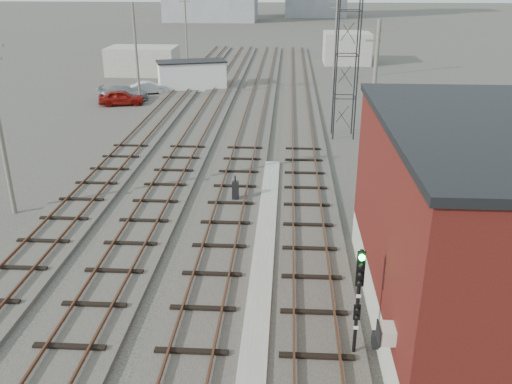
# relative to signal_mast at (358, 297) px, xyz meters

# --- Properties ---
(ground) EXTENTS (320.00, 320.00, 0.00)m
(ground) POSITION_rel_signal_mast_xyz_m (-3.70, 50.25, -2.26)
(ground) COLOR #282621
(ground) RESTS_ON ground
(track_right) EXTENTS (3.20, 90.00, 0.39)m
(track_right) POSITION_rel_signal_mast_xyz_m (-1.20, 29.25, -2.15)
(track_right) COLOR #332D28
(track_right) RESTS_ON ground
(track_mid_right) EXTENTS (3.20, 90.00, 0.39)m
(track_mid_right) POSITION_rel_signal_mast_xyz_m (-5.20, 29.25, -2.15)
(track_mid_right) COLOR #332D28
(track_mid_right) RESTS_ON ground
(track_mid_left) EXTENTS (3.20, 90.00, 0.39)m
(track_mid_left) POSITION_rel_signal_mast_xyz_m (-9.20, 29.25, -2.15)
(track_mid_left) COLOR #332D28
(track_mid_left) RESTS_ON ground
(track_left) EXTENTS (3.20, 90.00, 0.39)m
(track_left) POSITION_rel_signal_mast_xyz_m (-13.20, 29.25, -2.15)
(track_left) COLOR #332D28
(track_left) RESTS_ON ground
(platform_curb) EXTENTS (0.90, 28.00, 0.26)m
(platform_curb) POSITION_rel_signal_mast_xyz_m (-3.20, 4.25, -2.13)
(platform_curb) COLOR gray
(platform_curb) RESTS_ON ground
(brick_building) EXTENTS (6.54, 12.20, 7.22)m
(brick_building) POSITION_rel_signal_mast_xyz_m (3.80, 2.25, 1.37)
(brick_building) COLOR gray
(brick_building) RESTS_ON ground
(lattice_tower) EXTENTS (1.60, 1.60, 15.00)m
(lattice_tower) POSITION_rel_signal_mast_xyz_m (1.80, 25.25, 5.24)
(lattice_tower) COLOR black
(lattice_tower) RESTS_ON ground
(utility_pole_left_b) EXTENTS (1.80, 0.24, 9.00)m
(utility_pole_left_b) POSITION_rel_signal_mast_xyz_m (-16.20, 35.25, 2.54)
(utility_pole_left_b) COLOR #595147
(utility_pole_left_b) RESTS_ON ground
(utility_pole_left_c) EXTENTS (1.80, 0.24, 9.00)m
(utility_pole_left_c) POSITION_rel_signal_mast_xyz_m (-16.20, 60.25, 2.54)
(utility_pole_left_c) COLOR #595147
(utility_pole_left_c) RESTS_ON ground
(utility_pole_right_a) EXTENTS (1.80, 0.24, 9.00)m
(utility_pole_right_a) POSITION_rel_signal_mast_xyz_m (2.80, 18.25, 2.54)
(utility_pole_right_a) COLOR #595147
(utility_pole_right_a) RESTS_ON ground
(utility_pole_right_b) EXTENTS (1.80, 0.24, 9.00)m
(utility_pole_right_b) POSITION_rel_signal_mast_xyz_m (2.80, 48.25, 2.54)
(utility_pole_right_b) COLOR #595147
(utility_pole_right_b) RESTS_ON ground
(shed_left) EXTENTS (8.00, 5.00, 3.20)m
(shed_left) POSITION_rel_signal_mast_xyz_m (-19.70, 50.25, -0.66)
(shed_left) COLOR gray
(shed_left) RESTS_ON ground
(shed_right) EXTENTS (6.00, 6.00, 4.00)m
(shed_right) POSITION_rel_signal_mast_xyz_m (5.30, 60.25, -0.26)
(shed_right) COLOR gray
(shed_right) RESTS_ON ground
(signal_mast) EXTENTS (0.40, 0.41, 3.88)m
(signal_mast) POSITION_rel_signal_mast_xyz_m (0.00, 0.00, 0.00)
(signal_mast) COLOR gray
(signal_mast) RESTS_ON ground
(switch_stand) EXTENTS (0.35, 0.35, 1.41)m
(switch_stand) POSITION_rel_signal_mast_xyz_m (-5.00, 12.32, -1.59)
(switch_stand) COLOR black
(switch_stand) RESTS_ON ground
(site_trailer) EXTENTS (7.63, 5.06, 2.96)m
(site_trailer) POSITION_rel_signal_mast_xyz_m (-12.37, 41.80, -0.77)
(site_trailer) COLOR silver
(site_trailer) RESTS_ON ground
(car_red) EXTENTS (4.38, 2.50, 1.40)m
(car_red) POSITION_rel_signal_mast_xyz_m (-17.66, 34.28, -1.56)
(car_red) COLOR maroon
(car_red) RESTS_ON ground
(car_silver) EXTENTS (3.93, 2.56, 1.22)m
(car_silver) POSITION_rel_signal_mast_xyz_m (-16.33, 39.42, -1.65)
(car_silver) COLOR #A1A3A8
(car_silver) RESTS_ON ground
(car_grey) EXTENTS (4.79, 2.16, 1.36)m
(car_grey) POSITION_rel_signal_mast_xyz_m (-18.09, 36.35, -1.58)
(car_grey) COLOR gray
(car_grey) RESTS_ON ground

